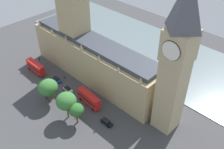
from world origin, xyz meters
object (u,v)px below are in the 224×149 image
at_px(parliament_building, 91,55).
at_px(car_white_kerbside, 68,89).
at_px(car_blue_midblock, 57,79).
at_px(plane_tree_leading, 48,87).
at_px(street_lamp_slot_11, 44,90).
at_px(car_black_trailing, 107,122).
at_px(plane_tree_under_trees, 76,110).
at_px(double_decker_bus_by_river_gate, 89,99).
at_px(pedestrian_far_end, 64,77).
at_px(double_decker_bus_opposite_hall, 36,67).
at_px(clock_tower, 177,59).
at_px(plane_tree_slot_10, 44,86).
at_px(pedestrian_corner, 39,59).
at_px(plane_tree_near_tower, 66,101).

xyz_separation_m(parliament_building, car_white_kerbside, (13.63, 0.81, -8.96)).
xyz_separation_m(car_blue_midblock, plane_tree_leading, (8.84, 8.33, 5.93)).
xyz_separation_m(car_blue_midblock, street_lamp_slot_11, (9.49, 6.41, 3.94)).
bearing_deg(car_white_kerbside, car_black_trailing, 86.74).
distance_m(car_white_kerbside, plane_tree_leading, 10.09).
bearing_deg(plane_tree_under_trees, parliament_building, -143.25).
xyz_separation_m(double_decker_bus_by_river_gate, pedestrian_far_end, (-3.12, -18.89, -1.94)).
bearing_deg(double_decker_bus_opposite_hall, car_blue_midblock, 102.23).
bearing_deg(plane_tree_leading, clock_tower, 118.86).
xyz_separation_m(plane_tree_slot_10, street_lamp_slot_11, (0.81, 0.79, -1.23)).
xyz_separation_m(plane_tree_leading, street_lamp_slot_11, (0.65, -1.92, -2.00)).
bearing_deg(pedestrian_corner, street_lamp_slot_11, 80.77).
bearing_deg(double_decker_bus_opposite_hall, plane_tree_leading, 72.27).
bearing_deg(double_decker_bus_opposite_hall, plane_tree_slot_10, 70.02).
height_order(car_white_kerbside, car_black_trailing, same).
relative_size(parliament_building, plane_tree_leading, 6.26).
relative_size(double_decker_bus_opposite_hall, street_lamp_slot_11, 1.50).
relative_size(double_decker_bus_opposite_hall, car_blue_midblock, 2.40).
distance_m(parliament_building, pedestrian_far_end, 14.84).
height_order(pedestrian_far_end, plane_tree_leading, plane_tree_leading).
height_order(pedestrian_far_end, pedestrian_corner, pedestrian_corner).
relative_size(pedestrian_far_end, pedestrian_corner, 0.90).
relative_size(car_blue_midblock, plane_tree_slot_10, 0.54).
xyz_separation_m(car_black_trailing, plane_tree_slot_10, (6.55, -25.37, 5.17)).
bearing_deg(plane_tree_leading, car_white_kerbside, -179.48).
relative_size(pedestrian_far_end, plane_tree_near_tower, 0.15).
height_order(double_decker_bus_by_river_gate, street_lamp_slot_11, street_lamp_slot_11).
xyz_separation_m(pedestrian_corner, plane_tree_leading, (12.50, 26.68, 6.05)).
bearing_deg(pedestrian_far_end, plane_tree_near_tower, 111.18).
bearing_deg(pedestrian_far_end, street_lamp_slot_11, 79.09).
bearing_deg(plane_tree_under_trees, double_decker_bus_by_river_gate, -156.14).
bearing_deg(street_lamp_slot_11, car_black_trailing, 106.67).
bearing_deg(car_black_trailing, clock_tower, 134.10).
bearing_deg(car_blue_midblock, plane_tree_leading, 45.68).
height_order(clock_tower, plane_tree_slot_10, clock_tower).
relative_size(parliament_building, double_decker_bus_opposite_hall, 5.85).
height_order(clock_tower, pedestrian_far_end, clock_tower).
bearing_deg(double_decker_bus_by_river_gate, pedestrian_far_end, 84.50).
height_order(plane_tree_slot_10, street_lamp_slot_11, plane_tree_slot_10).
relative_size(car_blue_midblock, plane_tree_near_tower, 0.42).
bearing_deg(car_white_kerbside, pedestrian_far_end, -118.12).
bearing_deg(plane_tree_slot_10, street_lamp_slot_11, 44.33).
bearing_deg(double_decker_bus_by_river_gate, double_decker_bus_opposite_hall, 98.76).
bearing_deg(plane_tree_near_tower, car_white_kerbside, -127.31).
bearing_deg(plane_tree_slot_10, plane_tree_leading, 86.70).
xyz_separation_m(clock_tower, plane_tree_slot_10, (20.11, -39.48, -20.19)).
distance_m(plane_tree_slot_10, street_lamp_slot_11, 1.67).
xyz_separation_m(parliament_building, clock_tower, (1.53, 37.65, 16.40)).
distance_m(parliament_building, car_blue_midblock, 17.42).
distance_m(clock_tower, plane_tree_under_trees, 35.80).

